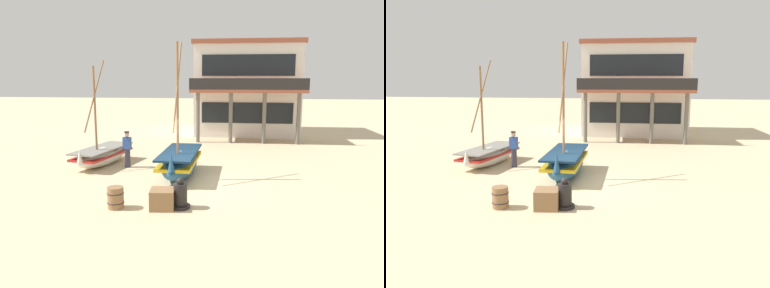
{
  "view_description": "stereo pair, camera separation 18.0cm",
  "coord_description": "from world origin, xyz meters",
  "views": [
    {
      "loc": [
        1.92,
        -14.23,
        4.14
      ],
      "look_at": [
        0.0,
        1.0,
        1.4
      ],
      "focal_mm": 35.05,
      "sensor_mm": 36.0,
      "label": 1
    },
    {
      "loc": [
        2.1,
        -14.2,
        4.14
      ],
      "look_at": [
        0.0,
        1.0,
        1.4
      ],
      "focal_mm": 35.05,
      "sensor_mm": 36.0,
      "label": 2
    }
  ],
  "objects": [
    {
      "name": "fishing_boat_centre_large",
      "position": [
        -0.51,
        0.99,
        0.61
      ],
      "size": [
        1.46,
        4.04,
        5.57
      ],
      "color": "#23517A",
      "rests_on": "ground"
    },
    {
      "name": "wooden_barrel",
      "position": [
        -1.94,
        -3.15,
        0.35
      ],
      "size": [
        0.56,
        0.56,
        0.7
      ],
      "color": "olive",
      "rests_on": "ground"
    },
    {
      "name": "capstan_winch",
      "position": [
        0.11,
        -2.86,
        0.4
      ],
      "size": [
        0.63,
        0.63,
        1.0
      ],
      "color": "black",
      "rests_on": "ground"
    },
    {
      "name": "fishing_boat_near_left",
      "position": [
        -4.52,
        2.61,
        0.48
      ],
      "size": [
        2.06,
        3.96,
        4.94
      ],
      "color": "silver",
      "rests_on": "ground"
    },
    {
      "name": "ground_plane",
      "position": [
        0.0,
        0.0,
        0.0
      ],
      "size": [
        120.0,
        120.0,
        0.0
      ],
      "primitive_type": "plane",
      "color": "#CCB78E"
    },
    {
      "name": "harbor_building_main",
      "position": [
        2.44,
        14.37,
        3.34
      ],
      "size": [
        7.61,
        8.36,
        6.67
      ],
      "color": "white",
      "rests_on": "ground"
    },
    {
      "name": "cargo_crate",
      "position": [
        -0.45,
        -3.0,
        0.32
      ],
      "size": [
        0.83,
        0.83,
        0.63
      ],
      "primitive_type": "cube",
      "rotation": [
        0.0,
        0.0,
        0.1
      ],
      "color": "olive",
      "rests_on": "ground"
    },
    {
      "name": "fisherman_by_hull",
      "position": [
        -3.19,
        2.3,
        0.83
      ],
      "size": [
        0.38,
        0.26,
        1.68
      ],
      "color": "#33333D",
      "rests_on": "ground"
    }
  ]
}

